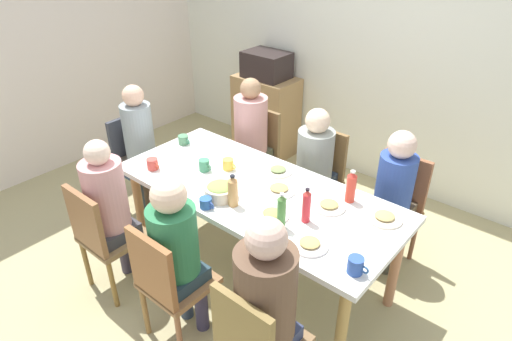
{
  "coord_description": "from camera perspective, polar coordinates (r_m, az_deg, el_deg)",
  "views": [
    {
      "loc": [
        1.7,
        -2.01,
        2.46
      ],
      "look_at": [
        0.0,
        0.0,
        0.92
      ],
      "focal_mm": 30.89,
      "sensor_mm": 36.0,
      "label": 1
    }
  ],
  "objects": [
    {
      "name": "cup_5",
      "position": [
        2.93,
        -6.49,
        -4.2
      ],
      "size": [
        0.12,
        0.08,
        0.07
      ],
      "color": "#2B5BA7",
      "rests_on": "dining_table"
    },
    {
      "name": "microwave",
      "position": [
        4.94,
        1.38,
        13.52
      ],
      "size": [
        0.48,
        0.36,
        0.28
      ],
      "primitive_type": "cube",
      "color": "#2B2121",
      "rests_on": "side_cabinet"
    },
    {
      "name": "plate_5",
      "position": [
        3.32,
        2.87,
        -0.01
      ],
      "size": [
        0.21,
        0.21,
        0.04
      ],
      "color": "beige",
      "rests_on": "dining_table"
    },
    {
      "name": "bottle_3",
      "position": [
        2.76,
        6.55,
        -4.59
      ],
      "size": [
        0.05,
        0.05,
        0.24
      ],
      "color": "red",
      "rests_on": "dining_table"
    },
    {
      "name": "person_4",
      "position": [
        3.69,
        7.52,
        1.33
      ],
      "size": [
        0.3,
        0.3,
        1.14
      ],
      "color": "#312C55",
      "rests_on": "ground_plane"
    },
    {
      "name": "plate_2",
      "position": [
        2.97,
        9.43,
        -4.51
      ],
      "size": [
        0.22,
        0.22,
        0.04
      ],
      "color": "white",
      "rests_on": "dining_table"
    },
    {
      "name": "chair_0",
      "position": [
        4.21,
        0.06,
        2.65
      ],
      "size": [
        0.4,
        0.4,
        0.9
      ],
      "color": "olive",
      "rests_on": "ground_plane"
    },
    {
      "name": "cup_4",
      "position": [
        2.48,
        12.79,
        -11.9
      ],
      "size": [
        0.12,
        0.09,
        0.1
      ],
      "color": "#2D50A4",
      "rests_on": "dining_table"
    },
    {
      "name": "bottle_1",
      "position": [
        2.9,
        -3.01,
        -2.69
      ],
      "size": [
        0.07,
        0.07,
        0.23
      ],
      "color": "tan",
      "rests_on": "dining_table"
    },
    {
      "name": "bottle_0",
      "position": [
        2.7,
        3.32,
        -5.33
      ],
      "size": [
        0.05,
        0.05,
        0.25
      ],
      "color": "#47893C",
      "rests_on": "dining_table"
    },
    {
      "name": "plate_1",
      "position": [
        2.94,
        16.3,
        -5.84
      ],
      "size": [
        0.23,
        0.23,
        0.04
      ],
      "color": "#EFDEC5",
      "rests_on": "dining_table"
    },
    {
      "name": "plate_0",
      "position": [
        3.1,
        3.01,
        -2.44
      ],
      "size": [
        0.24,
        0.24,
        0.04
      ],
      "color": "white",
      "rests_on": "dining_table"
    },
    {
      "name": "dining_table",
      "position": [
        3.17,
        -0.0,
        -3.6
      ],
      "size": [
        2.11,
        0.92,
        0.77
      ],
      "color": "white",
      "rests_on": "ground_plane"
    },
    {
      "name": "side_cabinet",
      "position": [
        5.14,
        1.3,
        7.21
      ],
      "size": [
        0.7,
        0.44,
        0.9
      ],
      "primitive_type": "cube",
      "color": "#A47F51",
      "rests_on": "ground_plane"
    },
    {
      "name": "wall_left",
      "position": [
        5.08,
        -25.88,
        14.14
      ],
      "size": [
        0.12,
        4.07,
        2.6
      ],
      "primitive_type": "cube",
      "color": "silver",
      "rests_on": "ground_plane"
    },
    {
      "name": "chair_5",
      "position": [
        4.2,
        -15.11,
        1.5
      ],
      "size": [
        0.4,
        0.4,
        0.9
      ],
      "color": "navy",
      "rests_on": "ground_plane"
    },
    {
      "name": "plate_3",
      "position": [
        2.85,
        2.1,
        -5.69
      ],
      "size": [
        0.22,
        0.22,
        0.04
      ],
      "color": "silver",
      "rests_on": "dining_table"
    },
    {
      "name": "ground_plane",
      "position": [
        3.6,
        -0.0,
        -12.81
      ],
      "size": [
        6.62,
        6.62,
        0.0
      ],
      "primitive_type": "plane",
      "color": "tan"
    },
    {
      "name": "chair_3",
      "position": [
        3.59,
        17.53,
        -4.21
      ],
      "size": [
        0.4,
        0.4,
        0.9
      ],
      "color": "brown",
      "rests_on": "ground_plane"
    },
    {
      "name": "person_2",
      "position": [
        2.34,
        1.35,
        -16.36
      ],
      "size": [
        0.32,
        0.32,
        1.27
      ],
      "color": "#373C50",
      "rests_on": "ground_plane"
    },
    {
      "name": "bottle_2",
      "position": [
        3.01,
        12.2,
        -2.09
      ],
      "size": [
        0.07,
        0.07,
        0.24
      ],
      "color": "red",
      "rests_on": "dining_table"
    },
    {
      "name": "plate_4",
      "position": [
        2.63,
        6.97,
        -9.44
      ],
      "size": [
        0.22,
        0.22,
        0.04
      ],
      "color": "silver",
      "rests_on": "dining_table"
    },
    {
      "name": "chair_4",
      "position": [
        3.85,
        8.09,
        -0.51
      ],
      "size": [
        0.4,
        0.4,
        0.9
      ],
      "color": "olive",
      "rests_on": "ground_plane"
    },
    {
      "name": "person_6",
      "position": [
        3.23,
        -18.47,
        -4.23
      ],
      "size": [
        0.3,
        0.3,
        1.22
      ],
      "color": "#3F3949",
      "rests_on": "ground_plane"
    },
    {
      "name": "chair_6",
      "position": [
        3.31,
        -19.21,
        -7.81
      ],
      "size": [
        0.4,
        0.4,
        0.9
      ],
      "color": "olive",
      "rests_on": "ground_plane"
    },
    {
      "name": "person_3",
      "position": [
        3.42,
        17.35,
        -2.36
      ],
      "size": [
        0.3,
        0.3,
        1.16
      ],
      "color": "#505041",
      "rests_on": "ground_plane"
    },
    {
      "name": "chair_1",
      "position": [
        2.84,
        -11.33,
        -13.83
      ],
      "size": [
        0.4,
        0.4,
        0.9
      ],
      "color": "#8E613C",
      "rests_on": "ground_plane"
    },
    {
      "name": "person_0",
      "position": [
        4.04,
        -0.76,
        5.05
      ],
      "size": [
        0.3,
        0.3,
        1.24
      ],
      "color": "#515636",
      "rests_on": "ground_plane"
    },
    {
      "name": "person_5",
      "position": [
        4.04,
        -14.73,
        3.7
      ],
      "size": [
        0.3,
        0.3,
        1.23
      ],
      "color": "brown",
      "rests_on": "ground_plane"
    },
    {
      "name": "cup_1",
      "position": [
        3.44,
        -13.24,
        0.82
      ],
      "size": [
        0.12,
        0.08,
        0.09
      ],
      "color": "#D24940",
      "rests_on": "dining_table"
    },
    {
      "name": "cup_0",
      "position": [
        3.35,
        -3.6,
        0.82
      ],
      "size": [
        0.12,
        0.08,
        0.09
      ],
      "color": "#EDBE46",
      "rests_on": "dining_table"
    },
    {
      "name": "bowl_0",
      "position": [
        3.02,
        -4.64,
        -2.6
      ],
      "size": [
        0.22,
        0.22,
        0.1
      ],
      "color": "beige",
      "rests_on": "dining_table"
    },
    {
      "name": "person_1",
      "position": [
        2.74,
        -10.31,
        -9.66
      ],
      "size": [
        0.3,
        0.3,
        1.21
      ],
      "color": "#2C3A4E",
      "rests_on": "ground_plane"
    },
    {
      "name": "cup_3",
      "position": [
        3.78,
        -9.36,
        3.94
      ],
      "size": [
        0.12,
        0.09,
        0.08
      ],
      "color": "#50875F",
      "rests_on": "dining_table"
    },
    {
      "name": "wall_back",
      "position": [
        4.49,
        17.04,
        13.98
      ],
      "size": [
        5.76,
        0.12,
        2.6
      ],
      "primitive_type": "cube",
      "color": "white",
      "rests_on": "ground_plane"
    },
    {
      "name": "cup_2",
      "position": [
        3.35,
        -6.69,
        0.68
      ],
      "size": [
        0.12,
        0.08,
        0.09
      ],
      "color": "#428D65",
      "rests_on": "dining_table"
    }
  ]
}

